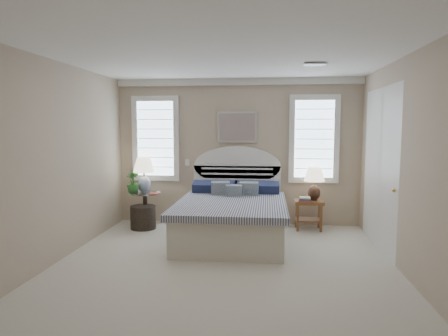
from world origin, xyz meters
The scene contains 21 objects.
floor centered at (0.00, 0.00, 0.00)m, with size 4.50×5.00×0.01m, color beige.
ceiling centered at (0.00, 0.00, 2.70)m, with size 4.50×5.00×0.01m, color white.
wall_back centered at (0.00, 2.50, 1.35)m, with size 4.50×0.02×2.70m, color tan.
wall_left centered at (-2.25, 0.00, 1.35)m, with size 0.02×5.00×2.70m, color tan.
wall_right centered at (2.25, 0.00, 1.35)m, with size 0.02×5.00×2.70m, color tan.
crown_molding centered at (0.00, 2.46, 2.64)m, with size 4.50×0.08×0.12m, color white.
hvac_vent centered at (1.20, 0.80, 2.68)m, with size 0.30×0.20×0.02m, color #B2B2B2.
switch_plate centered at (-0.95, 2.48, 1.15)m, with size 0.08×0.01×0.12m, color white.
window_left centered at (-1.55, 2.48, 1.60)m, with size 0.90×0.06×1.60m, color silver.
window_right centered at (1.40, 2.48, 1.60)m, with size 0.90×0.06×1.60m, color silver.
painting centered at (0.00, 2.46, 1.82)m, with size 0.74×0.04×0.58m, color silver.
closet_door centered at (2.23, 1.20, 1.20)m, with size 0.02×1.80×2.40m, color silver.
bed centered at (0.00, 1.46, 0.39)m, with size 1.72×2.28×1.47m.
side_table_left centered at (-1.65, 2.05, 0.39)m, with size 0.56×0.56×0.63m.
nightstand_right centered at (1.30, 2.15, 0.39)m, with size 0.50×0.40×0.53m.
floor_pot centered at (-1.64, 1.90, 0.21)m, with size 0.45×0.45×0.41m, color black.
lamp_left centered at (-1.68, 2.11, 1.02)m, with size 0.44×0.44×0.64m.
lamp_right centered at (1.39, 2.16, 0.89)m, with size 0.41×0.41×0.59m.
potted_plant centered at (-1.84, 1.95, 0.83)m, with size 0.22×0.22×0.39m, color #317C37.
books_left centered at (-1.43, 1.88, 0.64)m, with size 0.18×0.15×0.02m.
books_right centered at (1.22, 2.00, 0.57)m, with size 0.22×0.17×0.08m.
Camera 1 is at (0.56, -4.93, 1.82)m, focal length 32.00 mm.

